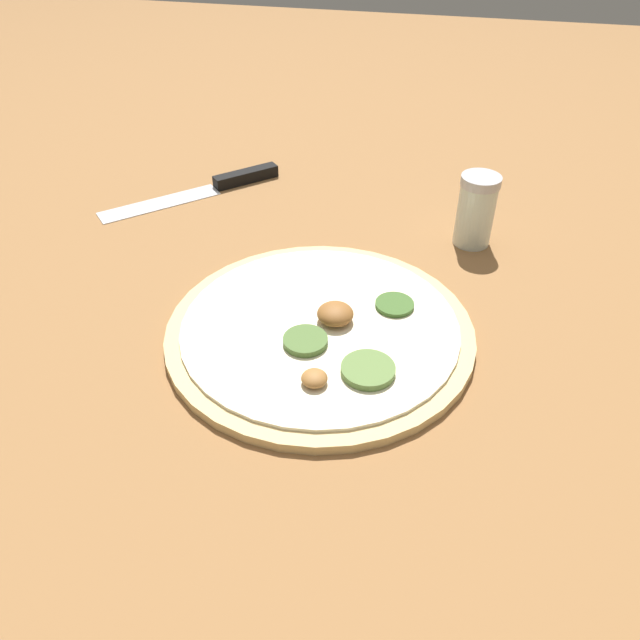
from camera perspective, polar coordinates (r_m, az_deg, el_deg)
name	(u,v)px	position (r m, az deg, el deg)	size (l,w,h in m)	color
ground_plane	(320,335)	(0.68, 0.00, -1.39)	(3.00, 3.00, 0.00)	olive
pizza	(321,330)	(0.67, 0.10, -0.95)	(0.33, 0.33, 0.03)	#D6B77A
knife	(221,184)	(0.98, -9.08, 12.16)	(0.22, 0.21, 0.02)	silver
spice_jar	(476,210)	(0.83, 14.07, 9.72)	(0.05, 0.05, 0.09)	silver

